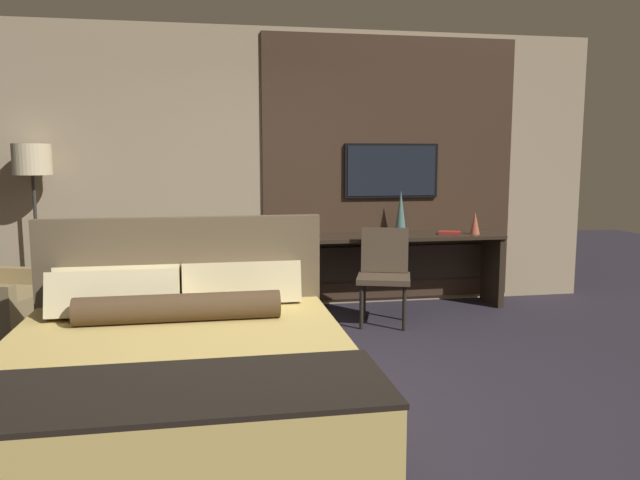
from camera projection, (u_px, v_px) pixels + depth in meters
The scene contains 10 objects.
ground_plane at pixel (287, 404), 3.91m from camera, with size 16.00×16.00×0.00m, color #28232D.
wall_back_tv_panel at pixel (274, 170), 6.28m from camera, with size 7.20×0.09×2.80m.
bed at pixel (177, 379), 3.42m from camera, with size 1.91×2.11×1.13m.
desk at pixel (395, 257), 6.36m from camera, with size 2.15×0.48×0.75m.
tv at pixel (391, 171), 6.43m from camera, with size 0.99×0.04×0.56m.
desk_chair at pixel (384, 267), 5.77m from camera, with size 0.59×0.59×0.88m.
floor_lamp at pixel (33, 174), 5.64m from camera, with size 0.34×0.34×1.65m.
vase_tall at pixel (401, 212), 6.37m from camera, with size 0.12×0.12×0.45m.
vase_short at pixel (475, 223), 6.37m from camera, with size 0.10×0.10×0.23m.
book at pixel (450, 233), 6.37m from camera, with size 0.26×0.22×0.03m.
Camera 1 is at (-0.47, -3.71, 1.55)m, focal length 35.00 mm.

